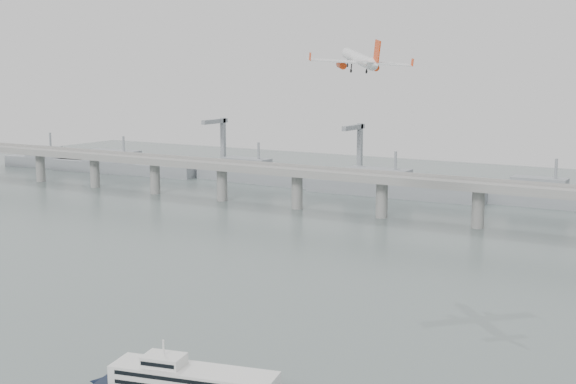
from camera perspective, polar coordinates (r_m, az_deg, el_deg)
The scene contains 4 objects.
ground at distance 215.75m, azimuth -7.61°, elevation -11.53°, with size 900.00×900.00×0.00m, color slate.
bridge at distance 384.19m, azimuth 10.93°, elevation 0.29°, with size 800.00×22.00×23.90m.
distant_fleet at distance 512.68m, azimuth -2.99°, elevation 1.36°, with size 453.00×60.90×40.00m.
airliner at distance 283.64m, azimuth 5.35°, elevation 9.74°, with size 33.61×35.30×11.75m.
Camera 1 is at (125.90, -157.83, 76.06)m, focal length 48.00 mm.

